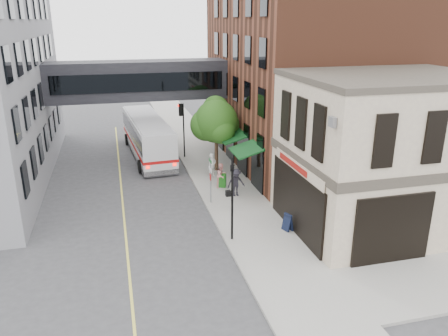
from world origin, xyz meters
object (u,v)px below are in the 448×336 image
pedestrian_c (236,182)px  newspaper_box (223,180)px  pedestrian_b (221,175)px  sandwich_board (288,222)px  pedestrian_a (212,165)px  bus (147,135)px

pedestrian_c → newspaper_box: pedestrian_c is taller
pedestrian_b → sandwich_board: 7.46m
pedestrian_b → pedestrian_a: bearing=63.6°
pedestrian_a → pedestrian_c: size_ratio=0.96×
pedestrian_a → pedestrian_b: bearing=-111.0°
sandwich_board → pedestrian_c: bearing=84.0°
newspaper_box → sandwich_board: bearing=-52.3°
bus → pedestrian_a: size_ratio=6.93×
bus → sandwich_board: 17.56m
bus → pedestrian_c: (4.71, -10.95, -0.74)m
pedestrian_a → pedestrian_c: pedestrian_c is taller
newspaper_box → sandwich_board: (1.83, -7.23, 0.02)m
bus → pedestrian_b: size_ratio=7.10×
pedestrian_c → newspaper_box: 1.86m
bus → sandwich_board: bus is taller
pedestrian_a → pedestrian_c: (0.67, -3.98, 0.04)m
pedestrian_a → newspaper_box: size_ratio=1.88×
bus → pedestrian_a: 8.10m
bus → pedestrian_a: bus is taller
pedestrian_c → bus: bearing=108.9°
pedestrian_a → sandwich_board: (2.04, -9.46, -0.39)m
sandwich_board → newspaper_box: bearing=84.1°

